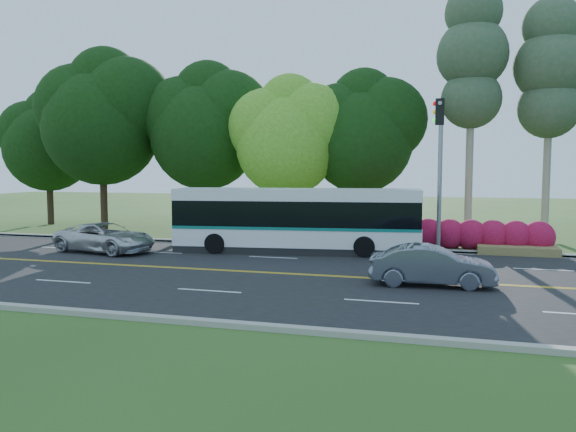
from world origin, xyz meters
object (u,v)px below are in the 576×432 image
(transit_bus, at_px, (296,221))
(sedan, at_px, (432,266))
(traffic_signal, at_px, (440,151))
(suv, at_px, (105,238))

(transit_bus, xyz_separation_m, sedan, (6.32, -6.10, -0.80))
(sedan, bearing_deg, traffic_signal, -4.19)
(sedan, bearing_deg, transit_bus, 42.96)
(transit_bus, relative_size, suv, 2.36)
(traffic_signal, relative_size, suv, 1.43)
(traffic_signal, bearing_deg, sedan, -91.13)
(traffic_signal, distance_m, sedan, 7.31)
(traffic_signal, relative_size, sedan, 1.71)
(sedan, relative_size, suv, 0.84)
(transit_bus, relative_size, sedan, 2.82)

